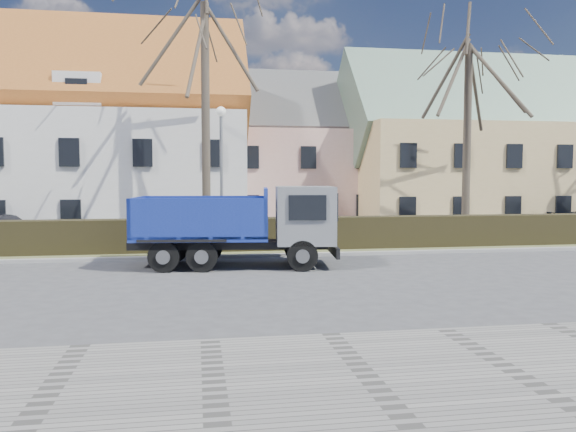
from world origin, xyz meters
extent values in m
plane|color=#404042|center=(0.00, 0.00, 0.00)|extent=(120.00, 120.00, 0.00)
cube|color=gray|center=(0.00, -8.50, 0.04)|extent=(80.00, 5.00, 0.08)
cube|color=gray|center=(0.00, 4.60, 0.06)|extent=(80.00, 0.30, 0.12)
cube|color=#555B33|center=(0.00, 6.20, 0.05)|extent=(80.00, 3.00, 0.10)
cube|color=black|center=(0.00, 6.00, 0.65)|extent=(60.00, 0.90, 1.30)
imported|color=#23232A|center=(-10.77, 9.91, 0.74)|extent=(4.67, 3.30, 1.48)
camera|label=1|loc=(-2.44, -15.99, 2.99)|focal=35.00mm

